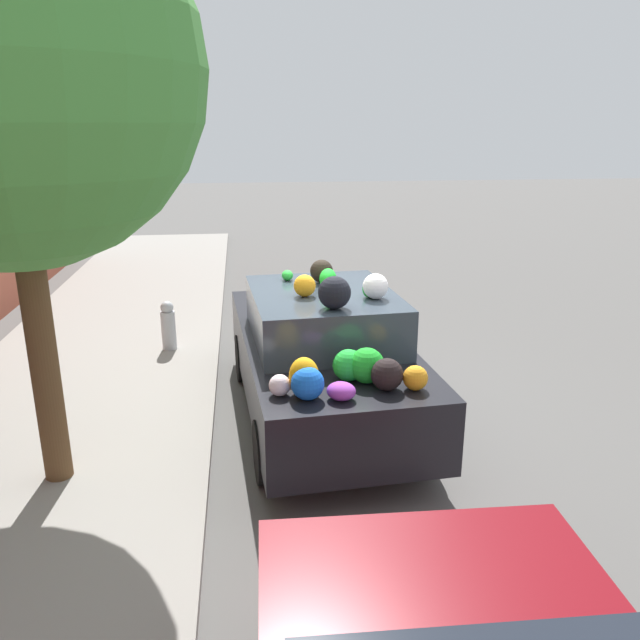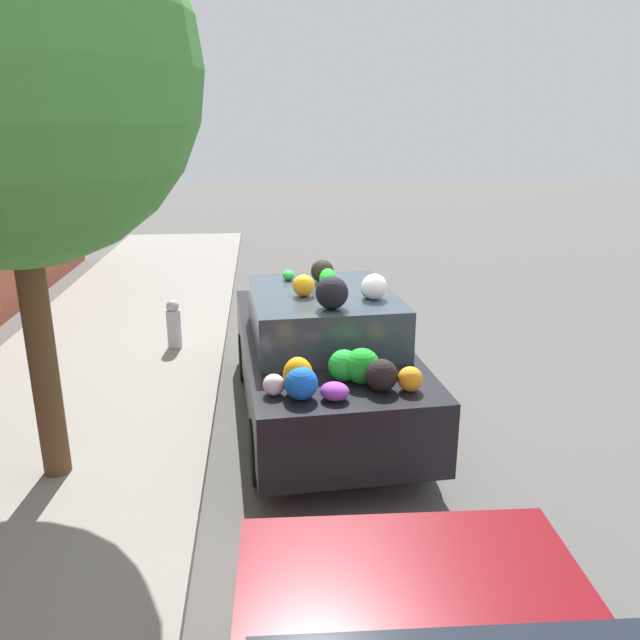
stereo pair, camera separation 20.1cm
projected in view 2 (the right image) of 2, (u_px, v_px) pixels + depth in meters
The scene contains 5 objects.
ground_plane at pixel (313, 416), 7.05m from camera, with size 60.00×60.00×0.00m, color #565451.
sidewalk_curb at pixel (66, 422), 6.78m from camera, with size 24.00×3.20×0.10m.
street_tree at pixel (1, 70), 4.70m from camera, with size 3.04×3.04×4.97m.
fire_hydrant at pixel (174, 324), 8.82m from camera, with size 0.20×0.20×0.70m.
art_car at pixel (321, 353), 6.76m from camera, with size 4.05×1.92×1.80m.
Camera 2 is at (-6.38, 0.53, 3.15)m, focal length 35.00 mm.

